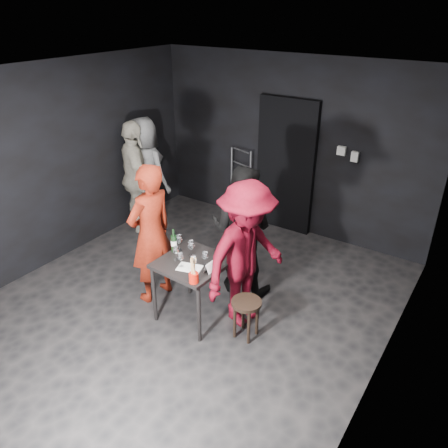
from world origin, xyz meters
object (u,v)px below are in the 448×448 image
Objects in this scene: man_maroon at (246,245)px; wine_bottle at (174,243)px; server_red at (150,223)px; woman_black at (242,224)px; hand_truck at (239,206)px; stool at (246,309)px; tasting_table at (193,269)px; breadstick_cup at (193,271)px; bystander_cream at (135,168)px; bystander_grey at (144,163)px.

wine_bottle is (-0.84, -0.23, -0.14)m from man_maroon.
server_red reaches higher than woman_black.
server_red is 1.20m from man_maroon.
hand_truck is 2.60m from wine_bottle.
woman_black is at bearing 140.04° from server_red.
man_maroon is at bearing 15.19° from wine_bottle.
stool is 0.23× the size of server_red.
tasting_table is 0.38m from wine_bottle.
breadstick_cup is at bearing 168.98° from man_maroon.
woman_black is at bearing 95.71° from breadstick_cup.
bystander_cream reaches higher than wine_bottle.
hand_truck reaches higher than stool.
bystander_cream is (-2.09, 1.27, 0.40)m from tasting_table.
stool is 0.22× the size of bystander_cream.
stool is 3.12m from bystander_cream.
stool is 1.64× the size of wine_bottle.
bystander_grey is (-2.71, 1.29, 0.03)m from man_maroon.
stool is 0.70m from man_maroon.
man_maroon is (1.18, 0.24, -0.03)m from server_red.
breadstick_cup reaches higher than tasting_table.
tasting_table is 0.38× the size of man_maroon.
tasting_table is at bearing 69.15° from woman_black.
hand_truck is at bearing 123.66° from stool.
server_red is 1.10m from woman_black.
man_maroon is at bearing 153.84° from bystander_grey.
bystander_grey is at bearing 140.98° from wine_bottle.
woman_black is at bearing 49.52° from man_maroon.
bystander_cream is 7.35× the size of wine_bottle.
bystander_cream is at bearing 106.42° from bystander_grey.
bystander_cream is at bearing -115.26° from hand_truck.
server_red is 2.17m from bystander_grey.
breadstick_cup is (2.35, -1.58, -0.16)m from bystander_cream.
bystander_grey is at bearing -125.66° from hand_truck.
man_maroon is at bearing 28.71° from tasting_table.
hand_truck is 0.59× the size of server_red.
server_red reaches higher than wine_bottle.
wine_bottle is at bearing 140.29° from bystander_grey.
server_red is 0.99m from breadstick_cup.
man_maroon reaches higher than woman_black.
stool is 3.33m from bystander_grey.
bystander_grey is at bearing 151.80° from stool.
breadstick_cup is (0.91, -0.36, -0.14)m from server_red.
bystander_cream is (-2.62, 0.98, 0.05)m from man_maroon.
bystander_cream reaches higher than bystander_grey.
stool is (1.64, -2.47, 0.15)m from hand_truck.
server_red is 0.98× the size of bystander_cream.
bystander_grey is at bearing -28.82° from woman_black.
server_red reaches higher than hand_truck.
bystander_cream is at bearing -22.26° from woman_black.
man_maroon is (0.38, -0.51, 0.07)m from woman_black.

